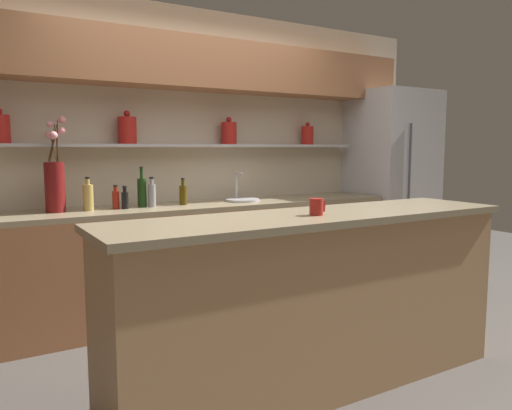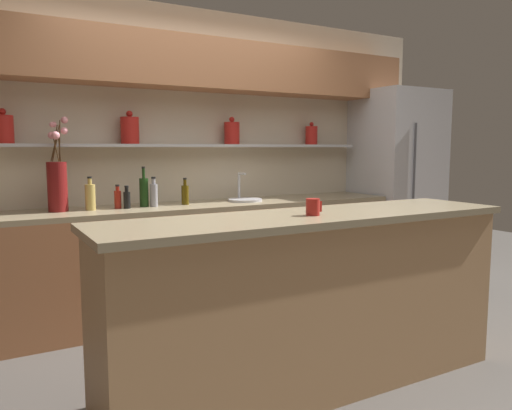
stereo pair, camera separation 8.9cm
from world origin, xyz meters
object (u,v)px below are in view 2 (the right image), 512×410
(flower_vase, at_px, (57,181))
(bottle_spirit_5, at_px, (90,196))
(bottle_sauce_0, at_px, (127,199))
(bottle_wine_2, at_px, (144,192))
(refrigerator, at_px, (396,186))
(bottle_spirit_1, at_px, (154,194))
(sink_fixture, at_px, (245,198))
(bottle_oil_3, at_px, (185,194))
(bottle_sauce_4, at_px, (118,199))
(coffee_mug, at_px, (313,207))

(flower_vase, bearing_deg, bottle_spirit_5, -9.84)
(bottle_sauce_0, distance_m, bottle_wine_2, 0.17)
(refrigerator, distance_m, bottle_spirit_1, 2.62)
(sink_fixture, relative_size, bottle_sauce_0, 1.69)
(refrigerator, relative_size, bottle_wine_2, 6.15)
(bottle_wine_2, bearing_deg, refrigerator, -1.64)
(bottle_sauce_0, xyz_separation_m, bottle_oil_3, (0.49, 0.03, 0.01))
(flower_vase, xyz_separation_m, bottle_spirit_5, (0.22, -0.04, -0.12))
(bottle_sauce_4, bearing_deg, sink_fixture, -0.22)
(bottle_sauce_0, distance_m, bottle_sauce_4, 0.07)
(refrigerator, height_order, flower_vase, refrigerator)
(bottle_spirit_1, xyz_separation_m, bottle_sauce_4, (-0.28, 0.02, -0.02))
(refrigerator, xyz_separation_m, bottle_sauce_4, (-2.90, 0.05, 0.01))
(flower_vase, height_order, bottle_sauce_0, flower_vase)
(bottle_wine_2, relative_size, bottle_spirit_5, 1.26)
(bottle_spirit_1, bearing_deg, coffee_mug, -77.37)
(bottle_spirit_5, height_order, coffee_mug, bottle_spirit_5)
(flower_vase, distance_m, sink_fixture, 1.55)
(flower_vase, relative_size, bottle_oil_3, 3.14)
(refrigerator, bearing_deg, coffee_mug, -144.42)
(flower_vase, height_order, bottle_oil_3, flower_vase)
(bottle_sauce_4, bearing_deg, flower_vase, 175.17)
(bottle_oil_3, distance_m, bottle_sauce_4, 0.55)
(sink_fixture, xyz_separation_m, coffee_mug, (-0.46, -1.66, 0.12))
(bottle_spirit_1, distance_m, bottle_oil_3, 0.27)
(bottle_sauce_4, bearing_deg, bottle_spirit_1, -3.69)
(coffee_mug, bearing_deg, bottle_wine_2, 104.49)
(bottle_sauce_0, xyz_separation_m, bottle_spirit_1, (0.22, 0.02, 0.03))
(bottle_spirit_1, xyz_separation_m, bottle_oil_3, (0.27, 0.01, -0.01))
(refrigerator, relative_size, bottle_spirit_5, 7.76)
(sink_fixture, height_order, bottle_sauce_0, sink_fixture)
(bottle_sauce_0, xyz_separation_m, bottle_spirit_5, (-0.27, 0.03, 0.03))
(refrigerator, height_order, coffee_mug, refrigerator)
(bottle_oil_3, xyz_separation_m, bottle_spirit_5, (-0.76, 0.00, 0.02))
(bottle_wine_2, bearing_deg, bottle_sauce_4, -173.69)
(refrigerator, height_order, bottle_sauce_0, refrigerator)
(flower_vase, distance_m, bottle_spirit_1, 0.72)
(refrigerator, relative_size, flower_vase, 2.83)
(refrigerator, distance_m, coffee_mug, 2.76)
(sink_fixture, bearing_deg, bottle_spirit_1, -179.03)
(bottle_sauce_0, bearing_deg, bottle_spirit_1, 3.96)
(bottle_spirit_1, height_order, bottle_spirit_5, bottle_spirit_5)
(bottle_sauce_0, bearing_deg, bottle_oil_3, 3.09)
(flower_vase, bearing_deg, sink_fixture, -1.50)
(refrigerator, bearing_deg, sink_fixture, 178.44)
(bottle_sauce_4, distance_m, coffee_mug, 1.78)
(bottle_sauce_0, xyz_separation_m, coffee_mug, (0.59, -1.63, 0.07))
(bottle_sauce_4, bearing_deg, bottle_wine_2, 6.31)
(bottle_sauce_0, height_order, bottle_sauce_4, bottle_sauce_4)
(refrigerator, height_order, bottle_spirit_5, refrigerator)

